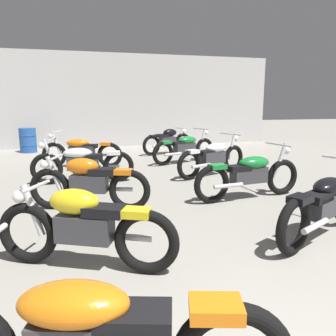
# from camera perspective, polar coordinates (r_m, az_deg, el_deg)

# --- Properties ---
(back_wall) EXTENTS (12.89, 0.24, 3.60)m
(back_wall) POSITION_cam_1_polar(r_m,az_deg,el_deg) (13.47, -8.83, 11.44)
(back_wall) COLOR #BCBAB7
(back_wall) RESTS_ON ground
(motorcycle_left_row_1) EXTENTS (1.83, 0.94, 0.88)m
(motorcycle_left_row_1) POSITION_cam_1_polar(r_m,az_deg,el_deg) (3.54, -14.34, -9.66)
(motorcycle_left_row_1) COLOR black
(motorcycle_left_row_1) RESTS_ON ground
(motorcycle_left_row_2) EXTENTS (1.90, 0.77, 0.88)m
(motorcycle_left_row_2) POSITION_cam_1_polar(r_m,az_deg,el_deg) (5.42, -13.55, -2.36)
(motorcycle_left_row_2) COLOR black
(motorcycle_left_row_2) RESTS_ON ground
(motorcycle_left_row_3) EXTENTS (2.17, 0.68, 0.97)m
(motorcycle_left_row_3) POSITION_cam_1_polar(r_m,az_deg,el_deg) (7.29, -14.57, 0.97)
(motorcycle_left_row_3) COLOR black
(motorcycle_left_row_3) RESTS_ON ground
(motorcycle_left_row_4) EXTENTS (2.11, 0.88, 0.97)m
(motorcycle_left_row_4) POSITION_cam_1_polar(r_m,az_deg,el_deg) (9.12, -14.75, 2.94)
(motorcycle_left_row_4) COLOR black
(motorcycle_left_row_4) RESTS_ON ground
(motorcycle_right_row_1) EXTENTS (1.99, 1.11, 0.97)m
(motorcycle_right_row_1) POSITION_cam_1_polar(r_m,az_deg,el_deg) (4.64, 25.45, -5.49)
(motorcycle_right_row_1) COLOR black
(motorcycle_right_row_1) RESTS_ON ground
(motorcycle_right_row_2) EXTENTS (2.17, 0.68, 0.97)m
(motorcycle_right_row_2) POSITION_cam_1_polar(r_m,az_deg,el_deg) (6.06, 13.90, -1.01)
(motorcycle_right_row_2) COLOR black
(motorcycle_right_row_2) RESTS_ON ground
(motorcycle_right_row_3) EXTENTS (2.03, 1.05, 0.97)m
(motorcycle_right_row_3) POSITION_cam_1_polar(r_m,az_deg,el_deg) (7.87, 7.78, 1.95)
(motorcycle_right_row_3) COLOR black
(motorcycle_right_row_3) RESTS_ON ground
(motorcycle_right_row_4) EXTENTS (2.08, 0.95, 0.97)m
(motorcycle_right_row_4) POSITION_cam_1_polar(r_m,az_deg,el_deg) (9.51, 2.93, 3.60)
(motorcycle_right_row_4) COLOR black
(motorcycle_right_row_4) RESTS_ON ground
(motorcycle_right_row_5) EXTENTS (1.88, 0.81, 0.88)m
(motorcycle_right_row_5) POSITION_cam_1_polar(r_m,az_deg,el_deg) (11.20, -0.04, 4.79)
(motorcycle_right_row_5) COLOR black
(motorcycle_right_row_5) RESTS_ON ground
(oil_drum) EXTENTS (0.59, 0.59, 0.85)m
(oil_drum) POSITION_cam_1_polar(r_m,az_deg,el_deg) (12.55, -23.02, 4.44)
(oil_drum) COLOR #23519E
(oil_drum) RESTS_ON ground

